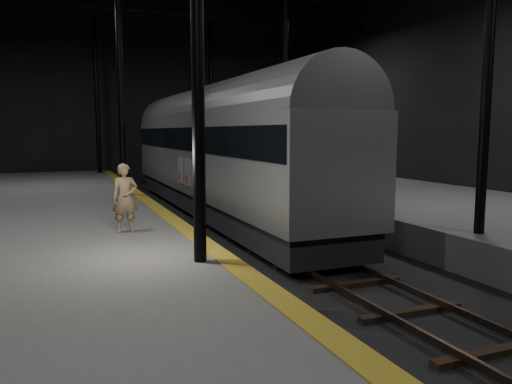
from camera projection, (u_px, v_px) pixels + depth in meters
ground at (284, 250)px, 15.55m from camera, size 44.00×44.00×0.00m
platform_left at (17, 257)px, 12.69m from camera, size 9.00×43.80×1.00m
platform_right at (469, 218)px, 18.28m from camera, size 9.00×43.80×1.00m
tactile_strip at (181, 225)px, 14.21m from camera, size 0.50×43.80×0.01m
track at (284, 248)px, 15.54m from camera, size 2.40×43.00×0.24m
train at (216, 145)px, 21.51m from camera, size 3.09×20.68×5.53m
woman at (125, 198)px, 13.25m from camera, size 0.69×0.47×1.83m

